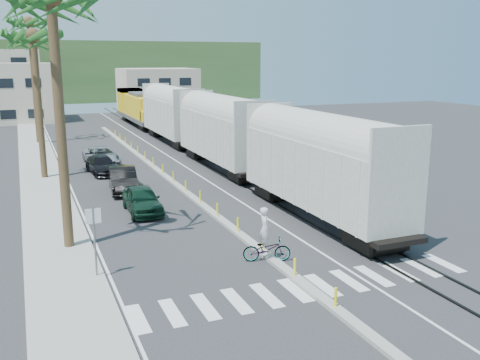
% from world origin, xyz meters
% --- Properties ---
extents(ground, '(140.00, 140.00, 0.00)m').
position_xyz_m(ground, '(0.00, 0.00, 0.00)').
color(ground, '#28282B').
rests_on(ground, ground).
extents(sidewalk, '(3.00, 90.00, 0.15)m').
position_xyz_m(sidewalk, '(-8.50, 25.00, 0.07)').
color(sidewalk, gray).
rests_on(sidewalk, ground).
extents(rails, '(1.56, 100.00, 0.06)m').
position_xyz_m(rails, '(5.00, 28.00, 0.03)').
color(rails, black).
rests_on(rails, ground).
extents(median, '(0.45, 60.00, 0.85)m').
position_xyz_m(median, '(0.00, 19.96, 0.09)').
color(median, gray).
rests_on(median, ground).
extents(crosswalk, '(14.00, 2.20, 0.01)m').
position_xyz_m(crosswalk, '(0.00, -2.00, 0.01)').
color(crosswalk, silver).
rests_on(crosswalk, ground).
extents(lane_markings, '(9.42, 90.00, 0.01)m').
position_xyz_m(lane_markings, '(-2.15, 25.00, 0.00)').
color(lane_markings, silver).
rests_on(lane_markings, ground).
extents(freight_train, '(3.00, 60.94, 5.85)m').
position_xyz_m(freight_train, '(5.00, 26.32, 2.91)').
color(freight_train, '#A8A69A').
rests_on(freight_train, ground).
extents(palm_trees, '(3.50, 37.20, 13.75)m').
position_xyz_m(palm_trees, '(-8.10, 22.70, 10.81)').
color(palm_trees, brown).
rests_on(palm_trees, ground).
extents(street_sign, '(0.60, 0.08, 3.00)m').
position_xyz_m(street_sign, '(-7.30, 2.00, 1.97)').
color(street_sign, slate).
rests_on(street_sign, ground).
extents(buildings, '(38.00, 27.00, 10.00)m').
position_xyz_m(buildings, '(-6.41, 71.66, 4.36)').
color(buildings, '#B5A58F').
rests_on(buildings, ground).
extents(hillside, '(80.00, 20.00, 12.00)m').
position_xyz_m(hillside, '(0.00, 100.00, 6.00)').
color(hillside, '#385628').
rests_on(hillside, ground).
extents(car_lead, '(1.92, 4.51, 1.52)m').
position_xyz_m(car_lead, '(-3.58, 10.62, 0.76)').
color(car_lead, black).
rests_on(car_lead, ground).
extents(car_second, '(2.59, 5.12, 1.58)m').
position_xyz_m(car_second, '(-3.68, 16.09, 0.79)').
color(car_second, black).
rests_on(car_second, ground).
extents(car_third, '(2.63, 4.93, 1.34)m').
position_xyz_m(car_third, '(-4.13, 22.29, 0.67)').
color(car_third, black).
rests_on(car_third, ground).
extents(car_rear, '(3.30, 5.49, 1.40)m').
position_xyz_m(car_rear, '(-3.59, 26.18, 0.70)').
color(car_rear, '#ADB0B2').
rests_on(car_rear, ground).
extents(cyclist, '(2.01, 2.51, 2.43)m').
position_xyz_m(cyclist, '(-0.24, 1.14, 0.76)').
color(cyclist, '#9EA0A5').
rests_on(cyclist, ground).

